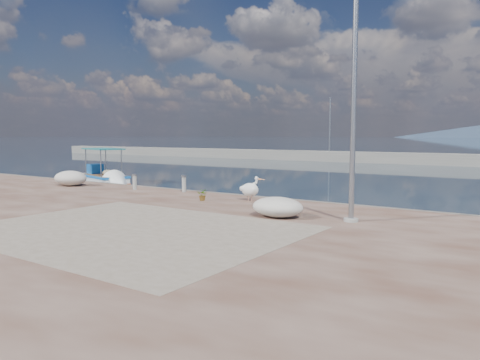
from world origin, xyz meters
name	(u,v)px	position (x,y,z in m)	size (l,w,h in m)	color
ground	(178,226)	(0.00, 0.00, 0.00)	(1400.00, 1400.00, 0.00)	#162635
quay	(9,256)	(0.00, -6.00, 0.25)	(44.00, 22.00, 0.50)	#4B2D20
quay_patch	(132,230)	(1.00, -3.00, 0.50)	(9.00, 7.00, 0.01)	gray
breakwater	(436,159)	(0.00, 40.00, 0.60)	(120.00, 2.20, 7.50)	gray
boat_left	(104,180)	(-13.74, 8.04, 0.21)	(5.80, 3.27, 2.66)	white
pelican	(250,189)	(0.58, 3.70, 0.97)	(1.04, 0.71, 0.99)	tan
lamp_post	(354,113)	(5.59, 1.70, 3.80)	(0.44, 0.96, 7.00)	gray
bollard_near	(184,183)	(-3.55, 4.37, 0.92)	(0.26, 0.26, 0.78)	gray
bollard_far	(135,181)	(-6.10, 3.69, 0.91)	(0.25, 0.25, 0.76)	gray
potted_plant	(203,195)	(-1.02, 2.64, 0.74)	(0.43, 0.37, 0.48)	#33722D
net_pile_a	(70,178)	(-10.22, 3.05, 0.89)	(1.92, 1.39, 0.78)	silver
net_pile_d	(278,207)	(3.35, 1.08, 0.82)	(1.73, 1.30, 0.65)	silver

